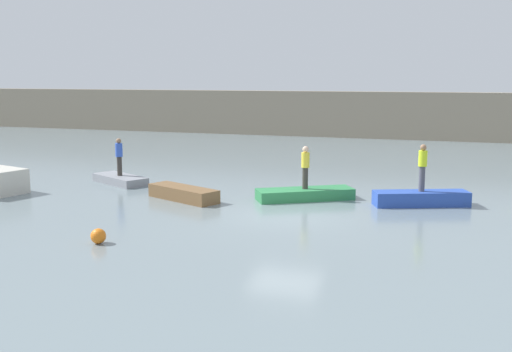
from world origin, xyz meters
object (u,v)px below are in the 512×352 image
person_yellow_shirt (305,165)px  rowboat_blue (421,198)px  person_hiviz_shirt (423,165)px  mooring_buoy (98,236)px  rowboat_brown (183,193)px  rowboat_green (305,194)px  person_blue_shirt (119,155)px  rowboat_grey (120,179)px

person_yellow_shirt → rowboat_blue: bearing=4.4°
person_hiviz_shirt → mooring_buoy: person_hiviz_shirt is taller
rowboat_brown → person_hiviz_shirt: person_hiviz_shirt is taller
rowboat_brown → person_yellow_shirt: size_ratio=1.90×
rowboat_blue → mooring_buoy: 11.97m
rowboat_blue → rowboat_green: bearing=162.2°
rowboat_green → mooring_buoy: (-4.11, -8.09, 0.01)m
person_blue_shirt → mooring_buoy: person_blue_shirt is taller
person_hiviz_shirt → rowboat_brown: bearing=-167.7°
person_yellow_shirt → person_hiviz_shirt: bearing=4.4°
rowboat_brown → person_blue_shirt: size_ratio=1.89×
person_hiviz_shirt → mooring_buoy: bearing=-135.3°
rowboat_green → rowboat_blue: rowboat_blue is taller
rowboat_green → person_blue_shirt: bearing=142.7°
rowboat_grey → person_yellow_shirt: person_yellow_shirt is taller
mooring_buoy → rowboat_grey: bearing=117.9°
rowboat_blue → person_blue_shirt: bearing=155.7°
rowboat_brown → person_yellow_shirt: 4.91m
person_blue_shirt → mooring_buoy: 10.15m
rowboat_green → person_blue_shirt: person_blue_shirt is taller
person_hiviz_shirt → person_blue_shirt: person_hiviz_shirt is taller
rowboat_brown → rowboat_blue: bearing=36.2°
person_hiviz_shirt → person_blue_shirt: bearing=177.9°
rowboat_blue → person_yellow_shirt: person_yellow_shirt is taller
rowboat_green → person_yellow_shirt: person_yellow_shirt is taller
rowboat_grey → rowboat_green: 8.87m
person_yellow_shirt → mooring_buoy: 9.15m
mooring_buoy → person_yellow_shirt: bearing=63.1°
rowboat_grey → person_yellow_shirt: bearing=22.5°
rowboat_green → person_hiviz_shirt: bearing=-27.6°
person_yellow_shirt → mooring_buoy: (-4.11, -8.09, -1.15)m
person_yellow_shirt → person_hiviz_shirt: 4.41m
person_yellow_shirt → person_blue_shirt: size_ratio=0.99×
rowboat_grey → rowboat_green: rowboat_green is taller
rowboat_brown → person_yellow_shirt: bearing=43.5°
rowboat_grey → person_yellow_shirt: (8.83, -0.83, 1.20)m
rowboat_brown → person_yellow_shirt: (4.51, 1.60, 1.12)m
person_hiviz_shirt → person_yellow_shirt: bearing=-175.6°
mooring_buoy → rowboat_brown: bearing=93.5°
rowboat_green → person_yellow_shirt: size_ratio=2.25×
person_yellow_shirt → rowboat_brown: bearing=-160.4°
person_blue_shirt → mooring_buoy: bearing=-62.1°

